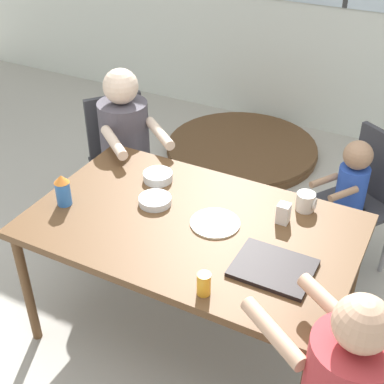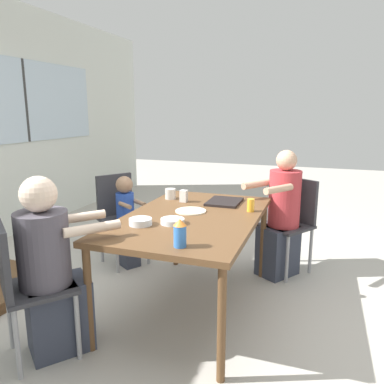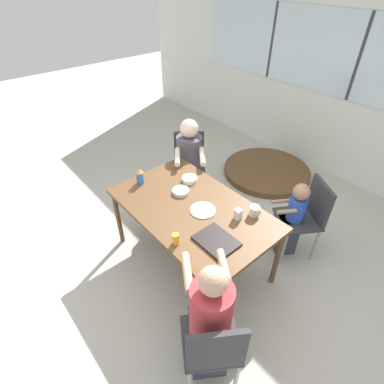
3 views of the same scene
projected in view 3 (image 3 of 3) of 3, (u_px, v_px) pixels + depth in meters
The scene contains 18 objects.
ground_plane at pixel (192, 259), 3.25m from camera, with size 16.00×16.00×0.00m, color #B2ADA3.
wall_back_with_windows at pixel (355, 76), 3.77m from camera, with size 8.40×0.08×2.80m.
dining_table at pixel (192, 212), 2.83m from camera, with size 1.56×0.96×0.75m.
chair_for_woman_green_shirt at pixel (213, 348), 1.98m from camera, with size 0.55×0.55×0.89m.
chair_for_man_blue_shirt at pixel (189, 160), 3.86m from camera, with size 0.56×0.56×0.89m.
chair_for_toddler at pixel (308, 213), 3.05m from camera, with size 0.55×0.55×0.89m.
person_woman_green_shirt at pixel (209, 324), 2.11m from camera, with size 0.59×0.53×1.17m.
person_man_blue_shirt at pixel (189, 168), 3.74m from camera, with size 0.63×0.59×1.14m.
person_toddler at pixel (291, 221), 3.09m from camera, with size 0.32×0.36×0.90m.
food_tray_dark at pixel (216, 241), 2.44m from camera, with size 0.33×0.27×0.02m.
coffee_mug at pixel (255, 211), 2.68m from camera, with size 0.10×0.09×0.09m.
sippy_cup at pixel (140, 176), 3.05m from camera, with size 0.08×0.08×0.17m.
juice_glass at pixel (176, 239), 2.40m from camera, with size 0.06×0.06×0.10m.
milk_carton_small at pixel (238, 214), 2.64m from camera, with size 0.06×0.06×0.10m.
bowl_white_shallow at pixel (181, 191), 2.95m from camera, with size 0.16×0.16×0.04m.
bowl_cereal at pixel (190, 179), 3.11m from camera, with size 0.16×0.16×0.05m.
plate_tortillas at pixel (203, 210), 2.75m from camera, with size 0.24×0.24×0.01m.
folded_table_stack at pixel (267, 171), 4.54m from camera, with size 1.29×1.29×0.09m.
Camera 3 is at (1.61, -1.38, 2.56)m, focal length 28.00 mm.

